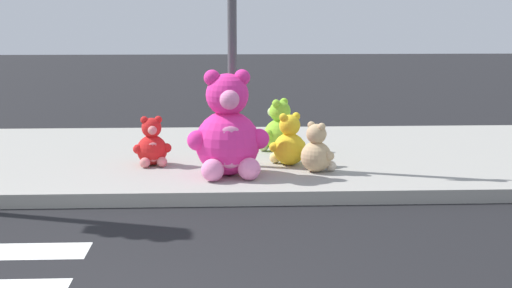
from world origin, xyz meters
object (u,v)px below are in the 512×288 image
Objects in this scene: plush_lime at (279,130)px; plush_yellow at (289,144)px; sign_pole at (232,24)px; plush_pink_large at (228,134)px; plush_red at (152,146)px; plush_tan at (317,152)px.

plush_lime is 1.10× the size of plush_yellow.
sign_pole is 1.35m from plush_pink_large.
plush_lime is (0.62, 0.90, -1.42)m from sign_pole.
plush_red is (-0.98, 0.03, -1.46)m from sign_pole.
plush_red is at bearing 178.19° from sign_pole.
plush_pink_large is 0.97m from plush_yellow.
sign_pole reaches higher than plush_red.
plush_pink_large is (-0.06, -0.59, -1.22)m from sign_pole.
plush_lime is at bearing 104.88° from plush_tan.
plush_tan is at bearing -13.02° from plush_red.
plush_yellow is 1.66m from plush_red.
plush_pink_large reaches higher than plush_lime.
plush_tan is (0.35, -1.32, -0.05)m from plush_lime.
sign_pole is 1.75m from plush_red.
sign_pole reaches higher than plush_yellow.
plush_yellow is at bearing 125.06° from plush_tan.
plush_tan is (0.97, -0.42, -1.46)m from sign_pole.
sign_pole is at bearing 156.68° from plush_tan.
sign_pole is 1.81m from plush_tan.
plush_red is at bearing 145.97° from plush_pink_large.
plush_pink_large is 1.88× the size of plush_yellow.
plush_lime reaches higher than plush_yellow.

